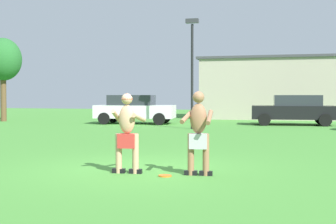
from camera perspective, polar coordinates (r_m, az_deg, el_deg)
The scene contains 9 objects.
ground_plane at distance 10.43m, azimuth -3.26°, elevation -6.78°, with size 80.00×80.00×0.00m, color #428433.
player_near at distance 9.54m, azimuth 3.63°, elevation -2.30°, with size 0.59×0.62×1.67m.
player_in_red at distance 9.82m, azimuth -4.88°, elevation -2.11°, with size 0.62×0.59×1.64m.
frisbee at distance 9.51m, azimuth -0.36°, elevation -7.57°, with size 0.26×0.26×0.03m, color orange.
car_black_near_post at distance 26.13m, azimuth 14.77°, elevation 0.30°, with size 4.44×2.34×1.58m.
car_white_mid_lot at distance 26.45m, azimuth -4.03°, elevation 0.38°, with size 4.47×2.41×1.58m.
lamp_post at distance 22.43m, azimuth 2.88°, elevation 6.12°, with size 0.60×0.24×5.11m.
outbuilding_behind_lot at distance 33.21m, azimuth 12.66°, elevation 2.77°, with size 9.80×5.74×4.06m.
tree_right_field at distance 30.50m, azimuth -19.00°, elevation 5.82°, with size 2.21×2.21×4.99m.
Camera 1 is at (3.33, -9.76, 1.61)m, focal length 51.36 mm.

